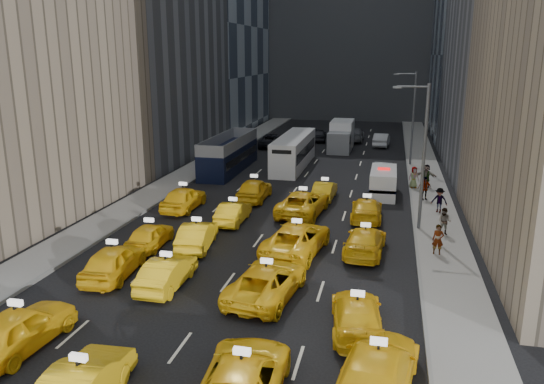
{
  "coord_description": "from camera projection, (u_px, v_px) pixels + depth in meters",
  "views": [
    {
      "loc": [
        7.27,
        -20.56,
        10.72
      ],
      "look_at": [
        -0.01,
        11.74,
        2.0
      ],
      "focal_mm": 35.0,
      "sensor_mm": 36.0,
      "label": 1
    }
  ],
  "objects": [
    {
      "name": "taxi_4",
      "position": [
        114.0,
        261.0,
        26.01
      ],
      "size": [
        2.26,
        4.84,
        1.6
      ],
      "primitive_type": "imported",
      "rotation": [
        0.0,
        0.0,
        3.22
      ],
      "color": "yellow",
      "rests_on": "ground"
    },
    {
      "name": "taxi_15",
      "position": [
        367.0,
        209.0,
        34.98
      ],
      "size": [
        2.09,
        4.93,
        1.42
      ],
      "primitive_type": "imported",
      "rotation": [
        0.0,
        0.0,
        3.16
      ],
      "color": "yellow",
      "rests_on": "ground"
    },
    {
      "name": "taxi_0",
      "position": [
        19.0,
        329.0,
        19.58
      ],
      "size": [
        2.33,
        5.03,
        1.67
      ],
      "primitive_type": "imported",
      "rotation": [
        0.0,
        0.0,
        3.07
      ],
      "color": "yellow",
      "rests_on": "ground"
    },
    {
      "name": "nypd_van",
      "position": [
        383.0,
        183.0,
        40.95
      ],
      "size": [
        1.99,
        5.06,
        2.17
      ],
      "rotation": [
        0.0,
        0.0,
        0.0
      ],
      "color": "silver",
      "rests_on": "ground"
    },
    {
      "name": "sidewalk_east",
      "position": [
        427.0,
        182.0,
        45.01
      ],
      "size": [
        3.0,
        90.0,
        0.15
      ],
      "primitive_type": "cube",
      "color": "gray",
      "rests_on": "ground"
    },
    {
      "name": "taxi_3",
      "position": [
        377.0,
        371.0,
        17.02
      ],
      "size": [
        3.05,
        5.98,
        1.66
      ],
      "primitive_type": "imported",
      "rotation": [
        0.0,
        0.0,
        3.01
      ],
      "color": "yellow",
      "rests_on": "ground"
    },
    {
      "name": "taxi_9",
      "position": [
        197.0,
        235.0,
        29.92
      ],
      "size": [
        2.13,
        4.64,
        1.48
      ],
      "primitive_type": "imported",
      "rotation": [
        0.0,
        0.0,
        3.27
      ],
      "color": "yellow",
      "rests_on": "ground"
    },
    {
      "name": "taxi_7",
      "position": [
        357.0,
        315.0,
        20.91
      ],
      "size": [
        2.51,
        5.02,
        1.4
      ],
      "primitive_type": "imported",
      "rotation": [
        0.0,
        0.0,
        3.26
      ],
      "color": "yellow",
      "rests_on": "ground"
    },
    {
      "name": "misc_car_2",
      "position": [
        354.0,
        134.0,
        66.11
      ],
      "size": [
        2.35,
        5.78,
        1.68
      ],
      "primitive_type": "imported",
      "rotation": [
        0.0,
        0.0,
        3.14
      ],
      "color": "slate",
      "rests_on": "ground"
    },
    {
      "name": "streetlight_far",
      "position": [
        412.0,
        115.0,
        50.66
      ],
      "size": [
        2.15,
        0.22,
        9.0
      ],
      "color": "#595B60",
      "rests_on": "ground"
    },
    {
      "name": "box_truck",
      "position": [
        341.0,
        136.0,
        60.0
      ],
      "size": [
        2.67,
        7.16,
        3.24
      ],
      "rotation": [
        0.0,
        0.0,
        0.03
      ],
      "color": "white",
      "rests_on": "ground"
    },
    {
      "name": "pedestrian_3",
      "position": [
        425.0,
        188.0,
        39.11
      ],
      "size": [
        1.12,
        0.73,
        1.76
      ],
      "primitive_type": "imported",
      "rotation": [
        0.0,
        0.0,
        0.28
      ],
      "color": "gray",
      "rests_on": "sidewalk_east"
    },
    {
      "name": "taxi_5",
      "position": [
        167.0,
        273.0,
        24.89
      ],
      "size": [
        1.53,
        4.35,
        1.43
      ],
      "primitive_type": "imported",
      "rotation": [
        0.0,
        0.0,
        3.15
      ],
      "color": "yellow",
      "rests_on": "ground"
    },
    {
      "name": "misc_car_1",
      "position": [
        272.0,
        140.0,
        62.08
      ],
      "size": [
        3.01,
        5.75,
        1.54
      ],
      "primitive_type": "imported",
      "rotation": [
        0.0,
        0.0,
        3.22
      ],
      "color": "black",
      "rests_on": "ground"
    },
    {
      "name": "taxi_11",
      "position": [
        365.0,
        241.0,
        29.02
      ],
      "size": [
        2.34,
        5.1,
        1.44
      ],
      "primitive_type": "imported",
      "rotation": [
        0.0,
        0.0,
        3.08
      ],
      "color": "yellow",
      "rests_on": "ground"
    },
    {
      "name": "pedestrian_1",
      "position": [
        444.0,
        221.0,
        31.59
      ],
      "size": [
        0.9,
        0.67,
        1.65
      ],
      "primitive_type": "imported",
      "rotation": [
        0.0,
        0.0,
        -0.32
      ],
      "color": "gray",
      "rests_on": "sidewalk_east"
    },
    {
      "name": "sidewalk_west",
      "position": [
        194.0,
        170.0,
        49.47
      ],
      "size": [
        3.0,
        90.0,
        0.15
      ],
      "primitive_type": "cube",
      "color": "gray",
      "rests_on": "ground"
    },
    {
      "name": "taxi_2",
      "position": [
        242.0,
        379.0,
        16.69
      ],
      "size": [
        2.78,
        5.61,
        1.53
      ],
      "primitive_type": "imported",
      "rotation": [
        0.0,
        0.0,
        3.19
      ],
      "color": "yellow",
      "rests_on": "ground"
    },
    {
      "name": "taxi_12",
      "position": [
        184.0,
        198.0,
        37.19
      ],
      "size": [
        2.02,
        4.88,
        1.66
      ],
      "primitive_type": "imported",
      "rotation": [
        0.0,
        0.0,
        3.13
      ],
      "color": "yellow",
      "rests_on": "ground"
    },
    {
      "name": "taxi_14",
      "position": [
        303.0,
        203.0,
        36.09
      ],
      "size": [
        3.25,
        6.06,
        1.62
      ],
      "primitive_type": "imported",
      "rotation": [
        0.0,
        0.0,
        3.04
      ],
      "color": "yellow",
      "rests_on": "ground"
    },
    {
      "name": "pedestrian_4",
      "position": [
        414.0,
        177.0,
        42.59
      ],
      "size": [
        0.95,
        0.7,
        1.73
      ],
      "primitive_type": "imported",
      "rotation": [
        0.0,
        0.0,
        0.31
      ],
      "color": "gray",
      "rests_on": "sidewalk_east"
    },
    {
      "name": "taxi_17",
      "position": [
        325.0,
        190.0,
        39.99
      ],
      "size": [
        1.55,
        4.09,
        1.33
      ],
      "primitive_type": "imported",
      "rotation": [
        0.0,
        0.0,
        3.11
      ],
      "color": "yellow",
      "rests_on": "ground"
    },
    {
      "name": "taxi_13",
      "position": [
        233.0,
        212.0,
        34.37
      ],
      "size": [
        1.49,
        4.18,
        1.37
      ],
      "primitive_type": "imported",
      "rotation": [
        0.0,
        0.0,
        3.15
      ],
      "color": "yellow",
      "rests_on": "ground"
    },
    {
      "name": "taxi_6",
      "position": [
        267.0,
        281.0,
        23.8
      ],
      "size": [
        3.23,
        5.81,
        1.54
      ],
      "primitive_type": "imported",
      "rotation": [
        0.0,
        0.0,
        3.01
      ],
      "color": "yellow",
      "rests_on": "ground"
    },
    {
      "name": "city_bus",
      "position": [
        294.0,
        151.0,
        51.12
      ],
      "size": [
        3.94,
        11.92,
        3.02
      ],
      "rotation": [
        0.0,
        0.0,
        0.13
      ],
      "color": "silver",
      "rests_on": "ground"
    },
    {
      "name": "double_decker",
      "position": [
        229.0,
        154.0,
        49.38
      ],
      "size": [
        3.46,
        11.32,
        3.24
      ],
      "rotation": [
        0.0,
        0.0,
        0.08
      ],
      "color": "black",
      "rests_on": "ground"
    },
    {
      "name": "pedestrian_2",
      "position": [
        439.0,
        200.0,
        36.03
      ],
      "size": [
        1.19,
        0.77,
        1.71
      ],
      "primitive_type": "imported",
      "rotation": [
        0.0,
        0.0,
        -0.31
      ],
      "color": "gray",
      "rests_on": "sidewalk_east"
    },
    {
      "name": "taxi_8",
      "position": [
        150.0,
        235.0,
        30.0
      ],
      "size": [
        1.79,
        4.16,
        1.4
      ],
      "primitive_type": "imported",
      "rotation": [
        0.0,
        0.0,
        3.18
      ],
      "color": "yellow",
      "rests_on": "ground"
    },
    {
      "name": "misc_car_0",
      "position": [
        383.0,
        170.0,
        46.78
      ],
      "size": [
        1.98,
        4.42,
        1.41
      ],
      "primitive_type": "imported",
      "rotation": [
        0.0,
        0.0,
        3.02
      ],
      "color": "#B0B2B8",
      "rests_on": "ground"
    },
    {
      "name": "misc_car_4",
      "position": [
        381.0,
        140.0,
        62.43
      ],
      "size": [
        1.98,
        4.87,
        1.57
      ],
      "primitive_type": "imported",
      "rotation": [
        0.0,
        0.0,
        3.07
      ],
      "color": "#ADAFB5",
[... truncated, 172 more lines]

